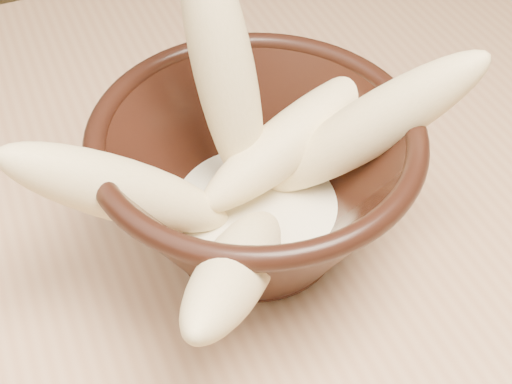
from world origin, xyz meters
The scene contains 8 objects.
table centered at (0.00, 0.00, 0.67)m, with size 1.20×0.80×0.75m.
bowl centered at (0.04, -0.03, 0.82)m, with size 0.23×0.23×0.12m.
milk_puddle centered at (0.04, -0.03, 0.79)m, with size 0.13×0.13×0.02m, color #F3E8C4.
banana_upright centered at (0.03, 0.01, 0.89)m, with size 0.04×0.04×0.20m, color #DEC583.
banana_left centered at (-0.06, -0.03, 0.85)m, with size 0.04×0.04×0.17m, color #DEC583.
banana_right centered at (0.12, -0.05, 0.86)m, with size 0.04×0.04×0.18m, color #DEC583.
banana_across centered at (0.08, -0.02, 0.83)m, with size 0.04×0.04×0.18m, color #DEC583.
banana_front centered at (-0.01, -0.11, 0.84)m, with size 0.04×0.04×0.18m, color #DEC583.
Camera 1 is at (-0.10, -0.36, 1.17)m, focal length 50.00 mm.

